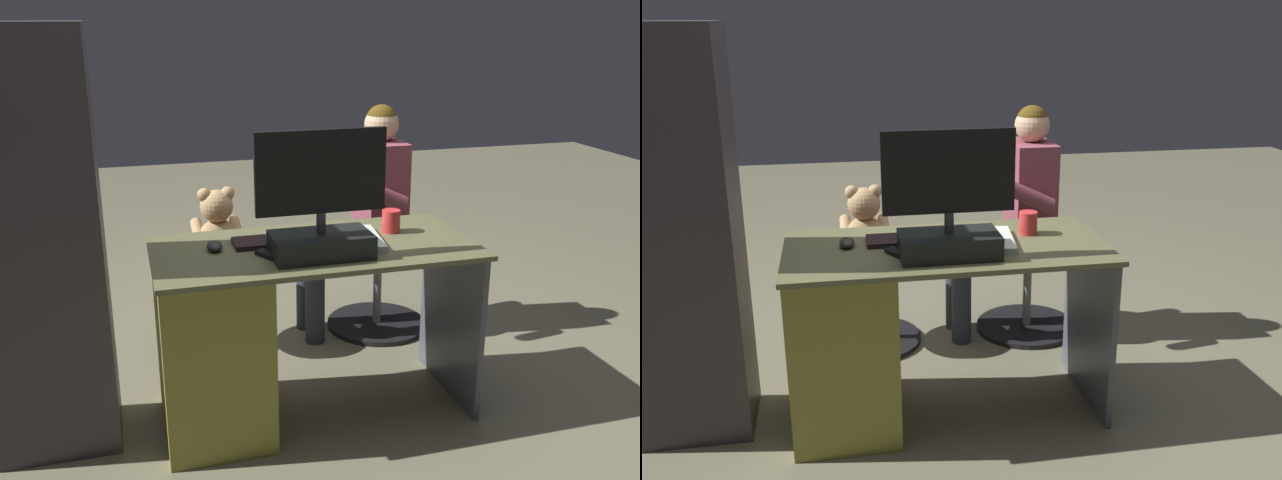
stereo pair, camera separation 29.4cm
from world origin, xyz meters
TOP-DOWN VIEW (x-y plane):
  - ground_plane at (0.00, 0.00)m, footprint 10.00×10.00m
  - desk at (0.33, 0.33)m, footprint 1.27×0.62m
  - monitor at (0.01, 0.46)m, footprint 0.49×0.21m
  - keyboard at (0.10, 0.26)m, footprint 0.42×0.14m
  - computer_mouse at (0.39, 0.28)m, footprint 0.06×0.10m
  - cup at (-0.36, 0.24)m, footprint 0.08×0.08m
  - tv_remote at (0.19, 0.43)m, footprint 0.11×0.15m
  - notebook_binder at (-0.16, 0.33)m, footprint 0.25×0.32m
  - office_chair_teddy at (0.29, -0.36)m, footprint 0.52×0.52m
  - teddy_bear at (0.29, -0.37)m, footprint 0.24×0.24m
  - visitor_chair at (-0.54, -0.37)m, footprint 0.53×0.53m
  - person at (-0.45, -0.37)m, footprint 0.52×0.48m
  - equipment_rack at (1.01, 0.27)m, footprint 0.44×0.36m

SIDE VIEW (x-z plane):
  - ground_plane at x=0.00m, z-range 0.00..0.00m
  - office_chair_teddy at x=0.29m, z-range 0.03..0.50m
  - visitor_chair at x=-0.54m, z-range 0.03..0.51m
  - desk at x=0.33m, z-range 0.02..0.75m
  - teddy_bear at x=0.29m, z-range 0.46..0.81m
  - person at x=-0.45m, z-range 0.10..1.28m
  - tv_remote at x=0.19m, z-range 0.73..0.75m
  - keyboard at x=0.10m, z-range 0.73..0.75m
  - notebook_binder at x=-0.16m, z-range 0.73..0.75m
  - computer_mouse at x=0.39m, z-range 0.73..0.76m
  - cup at x=-0.36m, z-range 0.73..0.82m
  - equipment_rack at x=1.01m, z-range 0.00..1.58m
  - monitor at x=0.01m, z-range 0.64..1.11m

